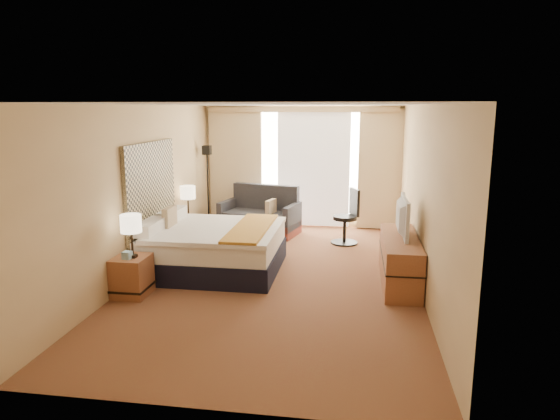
# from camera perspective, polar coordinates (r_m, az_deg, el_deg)

# --- Properties ---
(floor) EXTENTS (4.20, 7.00, 0.02)m
(floor) POSITION_cam_1_polar(r_m,az_deg,el_deg) (7.75, -0.32, -7.63)
(floor) COLOR maroon
(floor) RESTS_ON ground
(ceiling) EXTENTS (4.20, 7.00, 0.02)m
(ceiling) POSITION_cam_1_polar(r_m,az_deg,el_deg) (7.32, -0.35, 11.96)
(ceiling) COLOR white
(ceiling) RESTS_ON wall_back
(wall_back) EXTENTS (4.20, 0.02, 2.60)m
(wall_back) POSITION_cam_1_polar(r_m,az_deg,el_deg) (10.86, 2.56, 4.97)
(wall_back) COLOR #E5C18C
(wall_back) RESTS_ON ground
(wall_front) EXTENTS (4.20, 0.02, 2.60)m
(wall_front) POSITION_cam_1_polar(r_m,az_deg,el_deg) (4.10, -8.03, -6.37)
(wall_front) COLOR #E5C18C
(wall_front) RESTS_ON ground
(wall_left) EXTENTS (0.02, 7.00, 2.60)m
(wall_left) POSITION_cam_1_polar(r_m,az_deg,el_deg) (8.02, -15.33, 2.20)
(wall_left) COLOR #E5C18C
(wall_left) RESTS_ON ground
(wall_right) EXTENTS (0.02, 7.00, 2.60)m
(wall_right) POSITION_cam_1_polar(r_m,az_deg,el_deg) (7.40, 15.95, 1.39)
(wall_right) COLOR #E5C18C
(wall_right) RESTS_ON ground
(headboard) EXTENTS (0.06, 1.85, 1.50)m
(headboard) POSITION_cam_1_polar(r_m,az_deg,el_deg) (8.19, -14.50, 2.28)
(headboard) COLOR black
(headboard) RESTS_ON wall_left
(nightstand_left) EXTENTS (0.45, 0.52, 0.55)m
(nightstand_left) POSITION_cam_1_polar(r_m,az_deg,el_deg) (7.24, -16.57, -7.24)
(nightstand_left) COLOR #9C5C38
(nightstand_left) RESTS_ON floor
(nightstand_right) EXTENTS (0.45, 0.52, 0.55)m
(nightstand_right) POSITION_cam_1_polar(r_m,az_deg,el_deg) (9.47, -10.19, -2.51)
(nightstand_right) COLOR #9C5C38
(nightstand_right) RESTS_ON floor
(media_dresser) EXTENTS (0.50, 1.80, 0.70)m
(media_dresser) POSITION_cam_1_polar(r_m,az_deg,el_deg) (7.59, 13.52, -5.61)
(media_dresser) COLOR #9C5C38
(media_dresser) RESTS_ON floor
(window) EXTENTS (2.30, 0.02, 2.30)m
(window) POSITION_cam_1_polar(r_m,az_deg,el_deg) (10.81, 3.86, 5.03)
(window) COLOR white
(window) RESTS_ON wall_back
(curtains) EXTENTS (4.12, 0.19, 2.56)m
(curtains) POSITION_cam_1_polar(r_m,az_deg,el_deg) (10.74, 2.48, 5.48)
(curtains) COLOR beige
(curtains) RESTS_ON floor
(bed) EXTENTS (2.07, 1.89, 1.00)m
(bed) POSITION_cam_1_polar(r_m,az_deg,el_deg) (8.04, -7.62, -4.28)
(bed) COLOR black
(bed) RESTS_ON floor
(loveseat) EXTENTS (1.71, 1.17, 0.98)m
(loveseat) POSITION_cam_1_polar(r_m,az_deg,el_deg) (10.33, -2.22, -0.88)
(loveseat) COLOR maroon
(loveseat) RESTS_ON floor
(floor_lamp) EXTENTS (0.23, 0.23, 1.79)m
(floor_lamp) POSITION_cam_1_polar(r_m,az_deg,el_deg) (10.50, -8.29, 4.44)
(floor_lamp) COLOR black
(floor_lamp) RESTS_ON floor
(desk_chair) EXTENTS (0.53, 0.53, 1.06)m
(desk_chair) POSITION_cam_1_polar(r_m,az_deg,el_deg) (9.58, 7.73, -1.06)
(desk_chair) COLOR black
(desk_chair) RESTS_ON floor
(lamp_left) EXTENTS (0.28, 0.28, 0.60)m
(lamp_left) POSITION_cam_1_polar(r_m,az_deg,el_deg) (7.01, -16.67, -1.59)
(lamp_left) COLOR black
(lamp_left) RESTS_ON nightstand_left
(lamp_right) EXTENTS (0.28, 0.28, 0.59)m
(lamp_right) POSITION_cam_1_polar(r_m,az_deg,el_deg) (9.39, -10.50, 1.92)
(lamp_right) COLOR black
(lamp_right) RESTS_ON nightstand_right
(tissue_box) EXTENTS (0.12, 0.12, 0.10)m
(tissue_box) POSITION_cam_1_polar(r_m,az_deg,el_deg) (7.07, -17.07, -4.96)
(tissue_box) COLOR #88B6D2
(tissue_box) RESTS_ON nightstand_left
(telephone) EXTENTS (0.19, 0.15, 0.07)m
(telephone) POSITION_cam_1_polar(r_m,az_deg,el_deg) (9.28, -10.51, -0.85)
(telephone) COLOR black
(telephone) RESTS_ON nightstand_right
(television) EXTENTS (0.13, 0.99, 0.57)m
(television) POSITION_cam_1_polar(r_m,az_deg,el_deg) (7.55, 13.29, -0.71)
(television) COLOR black
(television) RESTS_ON media_dresser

